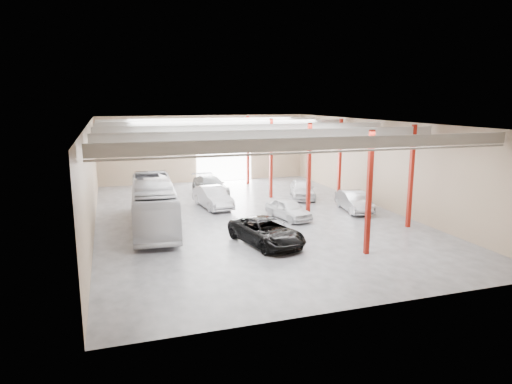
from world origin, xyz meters
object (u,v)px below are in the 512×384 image
coach_bus (154,204)px  black_sedan (266,232)px  car_row_b (213,197)px  car_row_a (288,209)px  car_right_near (354,201)px  car_row_c (210,185)px  car_right_far (302,189)px

coach_bus → black_sedan: size_ratio=2.06×
coach_bus → car_row_b: 6.77m
car_row_a → car_right_near: car_right_near is taller
coach_bus → car_row_c: 11.37m
coach_bus → car_right_near: bearing=2.8°
car_row_a → car_row_c: 10.99m
coach_bus → black_sedan: (6.06, -5.99, -0.84)m
car_row_b → car_row_c: bearing=71.3°
car_row_b → black_sedan: bearing=-93.1°
car_right_near → car_row_c: bearing=142.9°
coach_bus → car_row_c: bearing=61.4°
coach_bus → car_row_a: coach_bus is taller
black_sedan → car_row_c: size_ratio=0.98×
car_right_near → car_row_a: bearing=-164.8°
black_sedan → car_row_a: bearing=41.5°
car_right_near → car_row_b: bearing=165.2°
car_right_far → black_sedan: bearing=-105.4°
car_right_near → black_sedan: bearing=-138.9°
car_row_c → black_sedan: bearing=-94.7°
coach_bus → black_sedan: coach_bus is taller
car_row_c → car_right_far: (7.46, -4.07, -0.00)m
car_row_a → car_row_b: 6.88m
coach_bus → car_right_far: size_ratio=2.38×
black_sedan → car_right_far: bearing=42.8°
black_sedan → car_row_a: black_sedan is taller
car_row_b → car_row_c: size_ratio=0.89×
car_row_a → car_row_c: car_row_c is taller
coach_bus → car_row_c: coach_bus is taller
black_sedan → car_row_c: 15.60m
car_row_c → car_right_near: size_ratio=1.21×
car_row_a → car_row_c: size_ratio=0.75×
car_row_b → car_right_far: (8.40, 1.13, -0.02)m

